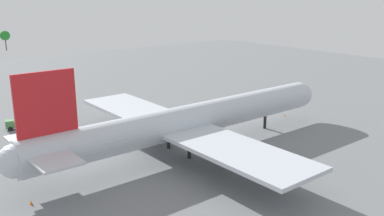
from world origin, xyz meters
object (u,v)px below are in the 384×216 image
cargo_airplane (190,121)px  safety_cone_nose (284,115)px  safety_cone_tail (31,202)px  pushback_tractor (16,124)px  cargo_loader (116,103)px

cargo_airplane → safety_cone_nose: 34.26m
cargo_airplane → safety_cone_nose: (33.58, 3.46, -5.86)m
safety_cone_tail → pushback_tractor: bearing=76.2°
pushback_tractor → safety_cone_nose: (56.71, -32.15, -0.91)m
cargo_loader → safety_cone_nose: cargo_loader is taller
safety_cone_tail → safety_cone_nose: bearing=5.5°
pushback_tractor → safety_cone_nose: bearing=-29.5°
cargo_airplane → cargo_loader: bearing=83.5°
cargo_airplane → pushback_tractor: size_ratio=13.97×
safety_cone_nose → cargo_airplane: bearing=-174.1°
safety_cone_nose → safety_cone_tail: size_ratio=0.90×
cargo_loader → safety_cone_tail: bearing=-132.0°
safety_cone_nose → pushback_tractor: bearing=150.5°
cargo_airplane → safety_cone_nose: size_ratio=128.41×
cargo_airplane → pushback_tractor: (-23.14, 35.61, -4.95)m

